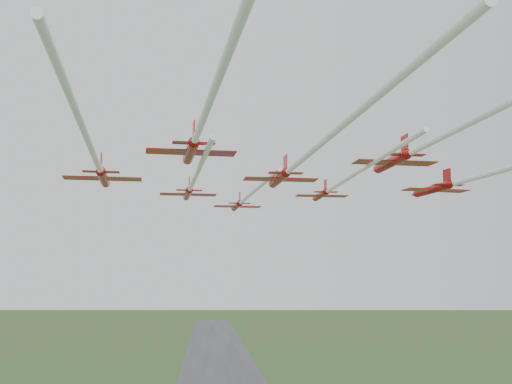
{
  "coord_description": "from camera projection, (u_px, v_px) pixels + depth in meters",
  "views": [
    {
      "loc": [
        -6.89,
        -88.63,
        41.34
      ],
      "look_at": [
        -0.24,
        -1.44,
        53.81
      ],
      "focal_mm": 45.0,
      "sensor_mm": 36.0,
      "label": 1
    }
  ],
  "objects": [
    {
      "name": "jet_lead",
      "position": [
        244.0,
        199.0,
        102.57
      ],
      "size": [
        8.24,
        42.27,
        2.43
      ],
      "rotation": [
        0.0,
        0.0,
        0.09
      ],
      "color": "#A50D0C"
    },
    {
      "name": "runway",
      "position": [
        222.0,
        379.0,
        279.59
      ],
      "size": [
        38.0,
        900.0,
        0.04
      ],
      "primitive_type": "cube",
      "color": "#37373A",
      "rests_on": "ground"
    },
    {
      "name": "jet_row3_mid",
      "position": [
        305.0,
        157.0,
        66.25
      ],
      "size": [
        9.26,
        57.65,
        2.73
      ],
      "rotation": [
        0.0,
        0.0,
        0.08
      ],
      "color": "#A50D0C"
    },
    {
      "name": "jet_row3_right",
      "position": [
        506.0,
        169.0,
        70.65
      ],
      "size": [
        14.22,
        61.59,
        2.67
      ],
      "rotation": [
        0.0,
        0.0,
        0.17
      ],
      "color": "#A50D0C"
    },
    {
      "name": "jet_row4_right",
      "position": [
        464.0,
        125.0,
        55.56
      ],
      "size": [
        9.85,
        66.0,
        2.77
      ],
      "rotation": [
        0.0,
        0.0,
        0.08
      ],
      "color": "#A50D0C"
    },
    {
      "name": "jet_row2_right",
      "position": [
        339.0,
        184.0,
        86.13
      ],
      "size": [
        7.84,
        47.81,
        2.33
      ],
      "rotation": [
        0.0,
        0.0,
        0.04
      ],
      "color": "#A50D0C"
    },
    {
      "name": "jet_row2_left",
      "position": [
        192.0,
        185.0,
        84.4
      ],
      "size": [
        8.22,
        42.54,
        2.42
      ],
      "rotation": [
        0.0,
        0.0,
        0.09
      ],
      "color": "#A50D0C"
    },
    {
      "name": "jet_row4_left",
      "position": [
        200.0,
        127.0,
        54.86
      ],
      "size": [
        9.22,
        48.95,
        2.71
      ],
      "rotation": [
        0.0,
        0.0,
        0.1
      ],
      "color": "#A50D0C"
    },
    {
      "name": "jet_row3_left",
      "position": [
        95.0,
        158.0,
        65.77
      ],
      "size": [
        9.52,
        55.1,
        2.79
      ],
      "rotation": [
        0.0,
        0.0,
        0.09
      ],
      "color": "#A50D0C"
    }
  ]
}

